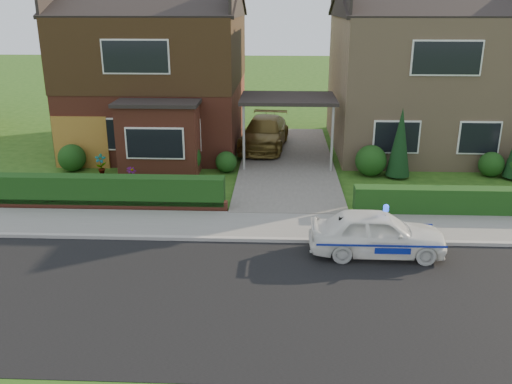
{
  "coord_description": "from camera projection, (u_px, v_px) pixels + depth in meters",
  "views": [
    {
      "loc": [
        -0.33,
        -10.77,
        6.31
      ],
      "look_at": [
        -0.96,
        3.5,
        1.32
      ],
      "focal_mm": 38.0,
      "sensor_mm": 36.0,
      "label": 1
    }
  ],
  "objects": [
    {
      "name": "ground",
      "position": [
        292.0,
        299.0,
        12.22
      ],
      "size": [
        120.0,
        120.0,
        0.0
      ],
      "primitive_type": "plane",
      "color": "#224A13",
      "rests_on": "ground"
    },
    {
      "name": "driveway_car",
      "position": [
        264.0,
        133.0,
        24.32
      ],
      "size": [
        2.39,
        4.83,
        1.35
      ],
      "primitive_type": "imported",
      "rotation": [
        0.0,
        0.0,
        -0.11
      ],
      "color": "brown",
      "rests_on": "driveway"
    },
    {
      "name": "sidewalk",
      "position": [
        289.0,
        226.0,
        16.07
      ],
      "size": [
        60.0,
        2.0,
        0.1
      ],
      "primitive_type": "cube",
      "color": "slate",
      "rests_on": "ground"
    },
    {
      "name": "hedge_right",
      "position": [
        473.0,
        215.0,
        17.03
      ],
      "size": [
        7.5,
        0.55,
        0.8
      ],
      "primitive_type": "cube",
      "color": "#163A12",
      "rests_on": "ground"
    },
    {
      "name": "road",
      "position": [
        292.0,
        299.0,
        12.22
      ],
      "size": [
        60.0,
        6.0,
        0.02
      ],
      "primitive_type": "cube",
      "color": "black",
      "rests_on": "ground"
    },
    {
      "name": "dwarf_wall",
      "position": [
        108.0,
        205.0,
        17.4
      ],
      "size": [
        7.7,
        0.25,
        0.36
      ],
      "primitive_type": "cube",
      "color": "brown",
      "rests_on": "ground"
    },
    {
      "name": "potted_plant_b",
      "position": [
        180.0,
        191.0,
        18.14
      ],
      "size": [
        0.52,
        0.5,
        0.73
      ],
      "primitive_type": "imported",
      "rotation": [
        0.0,
        0.0,
        0.9
      ],
      "color": "gray",
      "rests_on": "ground"
    },
    {
      "name": "shrub_left_near",
      "position": [
        226.0,
        162.0,
        21.24
      ],
      "size": [
        0.84,
        0.84,
        0.84
      ],
      "primitive_type": "sphere",
      "color": "#163A12",
      "rests_on": "ground"
    },
    {
      "name": "potted_plant_a",
      "position": [
        101.0,
        165.0,
        20.87
      ],
      "size": [
        0.48,
        0.37,
        0.82
      ],
      "primitive_type": "imported",
      "rotation": [
        0.0,
        0.0,
        0.21
      ],
      "color": "gray",
      "rests_on": "ground"
    },
    {
      "name": "garage_door",
      "position": [
        81.0,
        142.0,
        21.61
      ],
      "size": [
        2.2,
        0.1,
        2.1
      ],
      "primitive_type": "cube",
      "color": "brown",
      "rests_on": "ground"
    },
    {
      "name": "shrub_right_near",
      "position": [
        371.0,
        161.0,
        20.76
      ],
      "size": [
        1.2,
        1.2,
        1.2
      ],
      "primitive_type": "sphere",
      "color": "#163A12",
      "rests_on": "ground"
    },
    {
      "name": "conifer_a",
      "position": [
        400.0,
        144.0,
        20.3
      ],
      "size": [
        0.9,
        0.9,
        2.6
      ],
      "primitive_type": "cone",
      "color": "black",
      "rests_on": "ground"
    },
    {
      "name": "kerb",
      "position": [
        290.0,
        240.0,
        15.08
      ],
      "size": [
        60.0,
        0.16,
        0.12
      ],
      "primitive_type": "cube",
      "color": "#9E9993",
      "rests_on": "ground"
    },
    {
      "name": "house_left",
      "position": [
        159.0,
        62.0,
        24.32
      ],
      "size": [
        7.5,
        9.53,
        7.25
      ],
      "color": "brown",
      "rests_on": "ground"
    },
    {
      "name": "shrub_right_mid",
      "position": [
        491.0,
        164.0,
        20.7
      ],
      "size": [
        0.96,
        0.96,
        0.96
      ],
      "primitive_type": "sphere",
      "color": "#163A12",
      "rests_on": "ground"
    },
    {
      "name": "carport_link",
      "position": [
        288.0,
        100.0,
        21.68
      ],
      "size": [
        3.8,
        3.0,
        2.77
      ],
      "color": "black",
      "rests_on": "ground"
    },
    {
      "name": "house_right",
      "position": [
        419.0,
        66.0,
        23.97
      ],
      "size": [
        7.5,
        8.06,
        7.25
      ],
      "color": "tan",
      "rests_on": "ground"
    },
    {
      "name": "shrub_left_far",
      "position": [
        72.0,
        158.0,
        21.36
      ],
      "size": [
        1.08,
        1.08,
        1.08
      ],
      "primitive_type": "sphere",
      "color": "#163A12",
      "rests_on": "ground"
    },
    {
      "name": "shrub_left_mid",
      "position": [
        184.0,
        158.0,
        20.94
      ],
      "size": [
        1.32,
        1.32,
        1.32
      ],
      "primitive_type": "sphere",
      "color": "#163A12",
      "rests_on": "ground"
    },
    {
      "name": "driveway",
      "position": [
        287.0,
        162.0,
        22.58
      ],
      "size": [
        3.8,
        12.0,
        0.12
      ],
      "primitive_type": "cube",
      "color": "#666059",
      "rests_on": "ground"
    },
    {
      "name": "potted_plant_c",
      "position": [
        132.0,
        177.0,
        19.56
      ],
      "size": [
        0.56,
        0.56,
        0.72
      ],
      "primitive_type": "imported",
      "rotation": [
        0.0,
        0.0,
        0.99
      ],
      "color": "gray",
      "rests_on": "ground"
    },
    {
      "name": "police_car",
      "position": [
        377.0,
        233.0,
        14.19
      ],
      "size": [
        3.26,
        3.55,
        1.37
      ],
      "rotation": [
        0.0,
        0.0,
        1.57
      ],
      "color": "white",
      "rests_on": "ground"
    },
    {
      "name": "hedge_left",
      "position": [
        110.0,
        208.0,
        17.6
      ],
      "size": [
        7.5,
        0.55,
        0.9
      ],
      "primitive_type": "cube",
      "color": "#163A12",
      "rests_on": "ground"
    }
  ]
}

